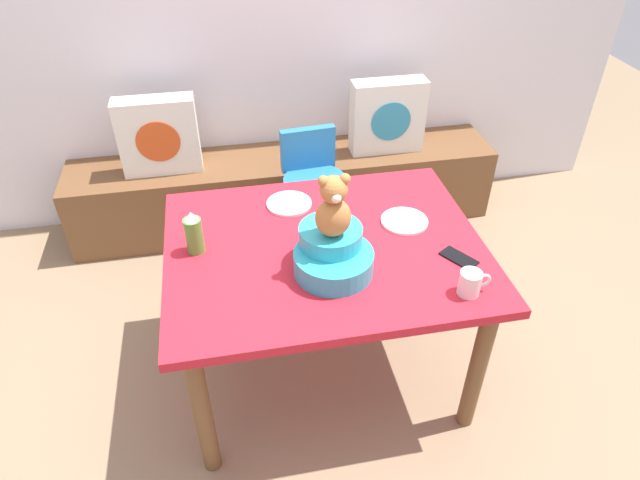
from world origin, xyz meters
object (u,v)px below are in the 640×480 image
Objects in this scene: pillow_floral_left at (159,136)px; cell_phone at (459,258)px; infant_seat_teal at (333,253)px; pillow_floral_right at (387,117)px; coffee_mug at (471,283)px; dining_table at (325,264)px; ketchup_bottle at (194,233)px; dinner_plate_near at (289,204)px; highchair at (314,184)px; teddy_bear at (334,208)px; dinner_plate_far at (404,221)px.

pillow_floral_left is 1.86m from cell_phone.
cell_phone is (0.49, -0.04, -0.07)m from infant_seat_teal.
pillow_floral_right reaches higher than coffee_mug.
dining_table is 0.54m from ketchup_bottle.
dinner_plate_near is (0.41, 0.25, -0.08)m from ketchup_bottle.
highchair reaches higher than cell_phone.
infant_seat_teal is at bearing -89.46° from dining_table.
ketchup_bottle is 1.28× the size of cell_phone.
pillow_floral_left and infant_seat_teal have the same top height.
pillow_floral_right is 3.06× the size of cell_phone.
teddy_bear is at bearing 142.98° from cell_phone.
pillow_floral_left reaches higher than cell_phone.
coffee_mug is (0.45, -0.23, -0.23)m from teddy_bear.
pillow_floral_right is at bearing 65.41° from infant_seat_teal.
pillow_floral_right and infant_seat_teal have the same top height.
ketchup_bottle is 0.87m from dinner_plate_far.
pillow_floral_right reaches higher than highchair.
teddy_bear is 0.58m from ketchup_bottle.
infant_seat_teal is 1.32× the size of teddy_bear.
ketchup_bottle reaches higher than dinner_plate_far.
pillow_floral_right is at bearing 51.49° from dinner_plate_near.
dining_table is 10.59× the size of coffee_mug.
dinner_plate_near is (-0.73, -0.92, 0.07)m from pillow_floral_right.
teddy_bear is 0.51m from dinner_plate_far.
teddy_bear is 0.56m from coffee_mug.
dining_table is at bearing -6.83° from ketchup_bottle.
dinner_plate_near is (-0.10, 0.46, -0.07)m from infant_seat_teal.
dining_table is at bearing 140.48° from coffee_mug.
ketchup_bottle is 1.03m from cell_phone.
pillow_floral_right is 1.64m from ketchup_bottle.
infant_seat_teal is at bearing -62.82° from pillow_floral_left.
dinner_plate_near is at bearing 128.69° from coffee_mug.
pillow_floral_right is 0.56× the size of highchair.
pillow_floral_left reaches higher than dinner_plate_near.
teddy_bear is 1.35× the size of ketchup_bottle.
ketchup_bottle reaches higher than cell_phone.
pillow_floral_right is 3.67× the size of coffee_mug.
cell_phone is at bearing -40.16° from dinner_plate_near.
pillow_floral_right is 1.33× the size of infant_seat_teal.
pillow_floral_right reaches higher than dinner_plate_far.
dinner_plate_far is (0.36, 0.09, 0.10)m from dining_table.
infant_seat_teal is at bearing -77.83° from dinner_plate_near.
pillow_floral_right is (1.34, 0.00, 0.00)m from pillow_floral_left.
dining_table is 6.35× the size of dinner_plate_far.
highchair is 3.95× the size of dinner_plate_near.
pillow_floral_right is 2.20× the size of dinner_plate_near.
coffee_mug reaches higher than dinner_plate_near.
dinner_plate_near is at bearing -56.45° from pillow_floral_left.
dinner_plate_near is at bearing -128.51° from pillow_floral_right.
pillow_floral_right is 0.35× the size of dining_table.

